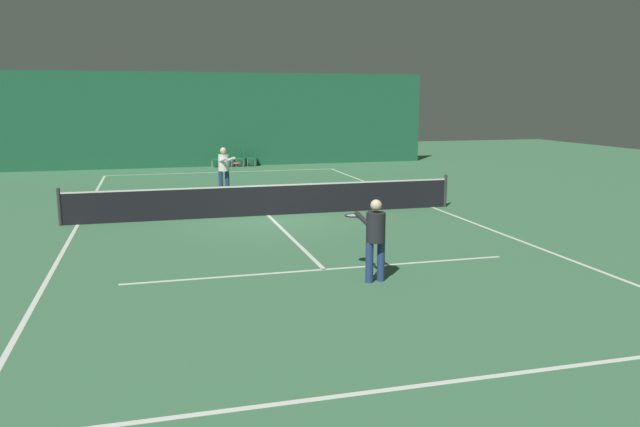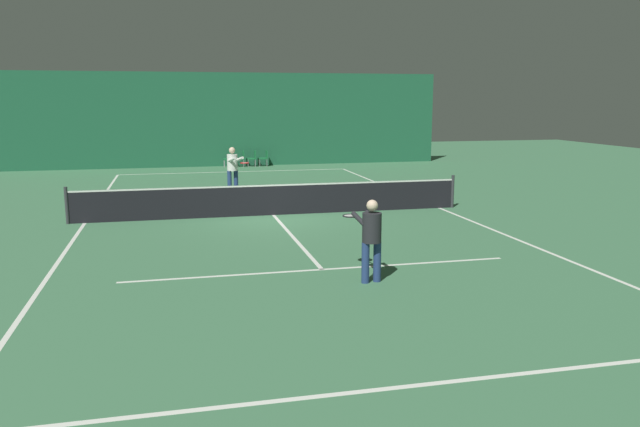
{
  "view_description": "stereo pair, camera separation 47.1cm",
  "coord_description": "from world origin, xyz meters",
  "px_view_note": "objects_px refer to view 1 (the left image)",
  "views": [
    {
      "loc": [
        -3.41,
        -18.57,
        3.53
      ],
      "look_at": [
        0.29,
        -5.0,
        0.93
      ],
      "focal_mm": 35.0,
      "sensor_mm": 36.0,
      "label": 1
    },
    {
      "loc": [
        -2.96,
        -18.69,
        3.53
      ],
      "look_at": [
        0.29,
        -5.0,
        0.93
      ],
      "focal_mm": 35.0,
      "sensor_mm": 36.0,
      "label": 2
    }
  ],
  "objects_px": {
    "tennis_net": "(268,199)",
    "player_near": "(375,234)",
    "courtside_chair_1": "(229,158)",
    "courtside_chair_2": "(241,158)",
    "player_far": "(224,167)",
    "courtside_chair_3": "(252,157)",
    "courtside_chair_0": "(217,158)"
  },
  "relations": [
    {
      "from": "tennis_net",
      "to": "player_near",
      "type": "height_order",
      "value": "player_near"
    },
    {
      "from": "courtside_chair_2",
      "to": "courtside_chair_0",
      "type": "bearing_deg",
      "value": -90.0
    },
    {
      "from": "tennis_net",
      "to": "player_far",
      "type": "height_order",
      "value": "player_far"
    },
    {
      "from": "tennis_net",
      "to": "courtside_chair_1",
      "type": "xyz_separation_m",
      "value": [
        0.56,
        14.15,
        -0.03
      ]
    },
    {
      "from": "tennis_net",
      "to": "player_near",
      "type": "bearing_deg",
      "value": -84.51
    },
    {
      "from": "tennis_net",
      "to": "player_near",
      "type": "relative_size",
      "value": 7.36
    },
    {
      "from": "tennis_net",
      "to": "courtside_chair_1",
      "type": "relative_size",
      "value": 14.29
    },
    {
      "from": "player_near",
      "to": "player_far",
      "type": "bearing_deg",
      "value": -2.12
    },
    {
      "from": "courtside_chair_1",
      "to": "courtside_chair_2",
      "type": "xyz_separation_m",
      "value": [
        0.61,
        0.0,
        0.0
      ]
    },
    {
      "from": "courtside_chair_0",
      "to": "courtside_chair_2",
      "type": "xyz_separation_m",
      "value": [
        1.23,
        0.0,
        0.0
      ]
    },
    {
      "from": "courtside_chair_1",
      "to": "player_far",
      "type": "bearing_deg",
      "value": -8.06
    },
    {
      "from": "player_far",
      "to": "courtside_chair_0",
      "type": "xyz_separation_m",
      "value": [
        0.69,
        9.22,
        -0.52
      ]
    },
    {
      "from": "player_far",
      "to": "tennis_net",
      "type": "bearing_deg",
      "value": -12.13
    },
    {
      "from": "courtside_chair_1",
      "to": "courtside_chair_3",
      "type": "relative_size",
      "value": 1.0
    },
    {
      "from": "tennis_net",
      "to": "courtside_chair_2",
      "type": "bearing_deg",
      "value": 85.26
    },
    {
      "from": "courtside_chair_0",
      "to": "courtside_chair_3",
      "type": "bearing_deg",
      "value": 90.0
    },
    {
      "from": "courtside_chair_1",
      "to": "courtside_chair_3",
      "type": "distance_m",
      "value": 1.23
    },
    {
      "from": "courtside_chair_0",
      "to": "courtside_chair_3",
      "type": "distance_m",
      "value": 1.84
    },
    {
      "from": "player_near",
      "to": "courtside_chair_0",
      "type": "xyz_separation_m",
      "value": [
        -0.77,
        21.6,
        -0.46
      ]
    },
    {
      "from": "player_far",
      "to": "player_near",
      "type": "bearing_deg",
      "value": -14.0
    },
    {
      "from": "player_far",
      "to": "courtside_chair_2",
      "type": "relative_size",
      "value": 2.06
    },
    {
      "from": "courtside_chair_0",
      "to": "courtside_chair_3",
      "type": "xyz_separation_m",
      "value": [
        1.84,
        0.0,
        0.0
      ]
    },
    {
      "from": "courtside_chair_0",
      "to": "tennis_net",
      "type": "bearing_deg",
      "value": 0.22
    },
    {
      "from": "player_far",
      "to": "courtside_chair_3",
      "type": "height_order",
      "value": "player_far"
    },
    {
      "from": "courtside_chair_3",
      "to": "tennis_net",
      "type": "bearing_deg",
      "value": -7.2
    },
    {
      "from": "tennis_net",
      "to": "courtside_chair_1",
      "type": "bearing_deg",
      "value": 87.74
    },
    {
      "from": "player_far",
      "to": "courtside_chair_1",
      "type": "height_order",
      "value": "player_far"
    },
    {
      "from": "player_far",
      "to": "courtside_chair_0",
      "type": "bearing_deg",
      "value": 154.98
    },
    {
      "from": "courtside_chair_0",
      "to": "courtside_chair_2",
      "type": "height_order",
      "value": "same"
    },
    {
      "from": "player_far",
      "to": "courtside_chair_0",
      "type": "distance_m",
      "value": 9.26
    },
    {
      "from": "player_far",
      "to": "courtside_chair_2",
      "type": "distance_m",
      "value": 9.43
    },
    {
      "from": "tennis_net",
      "to": "player_far",
      "type": "relative_size",
      "value": 6.92
    }
  ]
}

